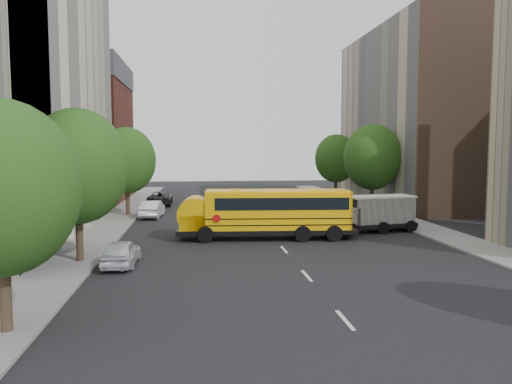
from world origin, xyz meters
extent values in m
plane|color=black|center=(0.00, 0.00, 0.00)|extent=(120.00, 120.00, 0.00)
cube|color=slate|center=(-11.50, 5.00, 0.06)|extent=(3.00, 80.00, 0.12)
cube|color=slate|center=(11.50, 5.00, 0.06)|extent=(3.00, 80.00, 0.12)
cube|color=silver|center=(0.00, 10.00, 0.01)|extent=(0.15, 64.00, 0.01)
cube|color=beige|center=(-18.00, 6.00, 10.00)|extent=(10.00, 26.00, 20.00)
cube|color=maroon|center=(-18.00, 28.00, 6.50)|extent=(10.00, 15.00, 13.00)
cube|color=#B8A88F|center=(18.00, 20.00, 9.00)|extent=(10.00, 22.00, 18.00)
cube|color=brown|center=(18.00, 9.00, 9.00)|extent=(10.10, 0.30, 18.00)
cylinder|color=yellow|center=(28.00, 28.00, 17.50)|extent=(1.00, 1.00, 35.00)
cylinder|color=#38281C|center=(-11.00, -14.00, 1.35)|extent=(0.36, 0.36, 2.70)
ellipsoid|color=#194412|center=(-11.00, -14.00, 4.65)|extent=(4.80, 4.80, 5.52)
cylinder|color=#38281C|center=(-11.00, -4.00, 1.44)|extent=(0.36, 0.36, 2.88)
ellipsoid|color=#194412|center=(-11.00, -4.00, 4.96)|extent=(5.12, 5.12, 5.89)
cylinder|color=#38281C|center=(-11.00, 14.00, 1.40)|extent=(0.36, 0.36, 2.81)
ellipsoid|color=#194412|center=(-11.00, 14.00, 4.84)|extent=(4.99, 4.99, 5.74)
cylinder|color=#38281C|center=(11.00, 14.00, 1.48)|extent=(0.36, 0.36, 2.95)
ellipsoid|color=#194412|center=(11.00, 14.00, 5.08)|extent=(5.25, 5.25, 6.04)
cylinder|color=#38281C|center=(11.00, 26.00, 1.37)|extent=(0.36, 0.36, 2.74)
ellipsoid|color=#194412|center=(11.00, 26.00, 4.71)|extent=(4.86, 4.86, 5.59)
cube|color=black|center=(-0.53, 1.66, 0.56)|extent=(11.65, 3.38, 0.31)
cube|color=#FFB705|center=(0.19, 1.61, 1.90)|extent=(9.39, 3.18, 2.36)
cube|color=#FFB705|center=(-5.24, 1.97, 1.18)|extent=(2.00, 2.48, 1.03)
cube|color=black|center=(-4.16, 1.90, 2.41)|extent=(0.67, 2.39, 1.23)
cube|color=#FFB705|center=(0.19, 1.61, 3.10)|extent=(9.38, 2.98, 0.14)
cube|color=black|center=(0.40, 1.59, 2.41)|extent=(8.58, 3.19, 0.77)
cube|color=black|center=(0.19, 1.61, 1.08)|extent=(9.40, 3.24, 0.06)
cube|color=black|center=(0.19, 1.61, 1.49)|extent=(9.40, 3.24, 0.06)
cube|color=#FFB705|center=(4.85, 1.30, 1.90)|extent=(0.33, 2.57, 2.36)
cube|color=#FFB705|center=(-2.58, 1.79, 3.20)|extent=(0.66, 0.66, 0.10)
cube|color=#FFB705|center=(2.55, 1.45, 3.20)|extent=(0.66, 0.66, 0.10)
cylinder|color=#FFB705|center=(-5.24, 1.97, 1.69)|extent=(2.31, 2.50, 2.16)
cylinder|color=red|center=(-3.90, 0.49, 1.54)|extent=(0.52, 0.08, 0.51)
cylinder|color=black|center=(-4.61, 0.64, 0.51)|extent=(1.05, 0.38, 1.03)
cylinder|color=black|center=(-4.44, 3.21, 0.51)|extent=(1.05, 0.38, 1.03)
cylinder|color=black|center=(1.64, 0.22, 0.51)|extent=(1.05, 0.38, 1.03)
cylinder|color=black|center=(1.81, 2.79, 0.51)|extent=(1.05, 0.38, 1.03)
cylinder|color=black|center=(3.69, 0.09, 0.51)|extent=(1.05, 0.38, 1.03)
cylinder|color=black|center=(3.86, 2.65, 0.51)|extent=(1.05, 0.38, 1.03)
cube|color=black|center=(7.34, 3.45, 0.50)|extent=(6.21, 2.99, 0.30)
cube|color=white|center=(7.83, 3.53, 1.54)|extent=(4.83, 2.65, 1.79)
cube|color=white|center=(5.19, 3.07, 1.24)|extent=(1.70, 2.10, 1.19)
cube|color=silver|center=(7.83, 3.53, 2.48)|extent=(5.04, 2.78, 0.12)
cylinder|color=black|center=(5.36, 2.09, 0.42)|extent=(0.86, 0.39, 0.83)
cylinder|color=black|center=(5.02, 4.04, 0.42)|extent=(0.86, 0.39, 0.83)
cylinder|color=black|center=(7.71, 2.50, 0.42)|extent=(0.86, 0.39, 0.83)
cylinder|color=black|center=(7.36, 4.46, 0.42)|extent=(0.86, 0.39, 0.83)
cylinder|color=black|center=(9.86, 2.88, 0.42)|extent=(0.86, 0.39, 0.83)
cylinder|color=black|center=(9.52, 4.84, 0.42)|extent=(0.86, 0.39, 0.83)
imported|color=silver|center=(-8.80, -4.94, 0.67)|extent=(1.71, 3.97, 1.33)
imported|color=white|center=(-8.80, 12.73, 0.72)|extent=(1.91, 4.51, 1.45)
imported|color=black|center=(-8.80, 22.11, 0.72)|extent=(2.42, 5.21, 1.44)
imported|color=#35395E|center=(9.60, 12.12, 0.79)|extent=(2.12, 4.74, 1.58)
imported|color=#999894|center=(8.80, 24.17, 0.68)|extent=(1.56, 4.16, 1.36)
camera|label=1|loc=(-4.99, -30.14, 5.86)|focal=35.00mm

